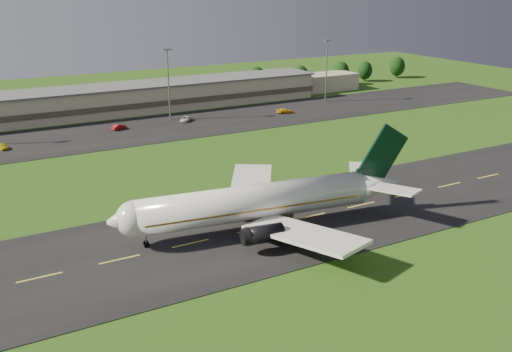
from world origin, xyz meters
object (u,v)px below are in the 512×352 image
light_mast_east (327,63)px  service_vehicle_a (2,146)px  airliner (259,202)px  light_mast_centre (168,76)px  service_vehicle_d (285,111)px  service_vehicle_b (119,127)px  terminal (155,96)px  service_vehicle_c (186,119)px

light_mast_east → service_vehicle_a: 102.49m
airliner → light_mast_east: (70.00, 80.11, 8.08)m
airliner → light_mast_centre: 81.91m
light_mast_centre → service_vehicle_a: 48.87m
light_mast_east → airliner: bearing=-131.1°
light_mast_centre → service_vehicle_a: (-46.29, -10.13, -11.94)m
service_vehicle_d → light_mast_centre: bearing=88.5°
light_mast_centre → service_vehicle_b: 20.84m
light_mast_east → service_vehicle_b: light_mast_east is taller
terminal → service_vehicle_b: (-17.84, -20.81, -3.19)m
service_vehicle_d → service_vehicle_c: bearing=95.1°
terminal → service_vehicle_c: terminal is taller
service_vehicle_d → service_vehicle_b: bearing=98.6°
terminal → service_vehicle_a: terminal is taller
light_mast_centre → terminal: bearing=85.0°
light_mast_east → service_vehicle_a: light_mast_east is taller
light_mast_centre → light_mast_east: size_ratio=1.00×
service_vehicle_b → service_vehicle_c: 19.48m
service_vehicle_a → service_vehicle_c: size_ratio=0.85×
airliner → light_mast_centre: size_ratio=2.51×
light_mast_east → service_vehicle_a: (-101.29, -10.13, -11.94)m
light_mast_east → service_vehicle_b: (-71.43, -4.63, -11.94)m
light_mast_east → terminal: bearing=163.2°
service_vehicle_a → service_vehicle_d: size_ratio=0.83×
service_vehicle_d → terminal: bearing=65.5°
airliner → terminal: airliner is taller
terminal → service_vehicle_a: bearing=-151.1°
airliner → light_mast_east: size_ratio=2.51×
terminal → service_vehicle_d: (32.10, -25.29, -3.17)m
service_vehicle_c → service_vehicle_a: bearing=-130.8°
service_vehicle_a → service_vehicle_b: (29.85, 5.50, -0.00)m
service_vehicle_b → service_vehicle_d: size_ratio=0.85×
terminal → light_mast_centre: size_ratio=7.13×
service_vehicle_c → light_mast_centre: bearing=166.9°
service_vehicle_b → service_vehicle_c: bearing=-114.8°
airliner → service_vehicle_d: size_ratio=10.30×
service_vehicle_c → service_vehicle_d: (30.46, -4.64, 0.05)m
light_mast_east → service_vehicle_d: 26.21m
light_mast_east → service_vehicle_b: size_ratio=4.81×
service_vehicle_b → light_mast_east: bearing=-111.5°
service_vehicle_a → service_vehicle_c: service_vehicle_a is taller
terminal → service_vehicle_a: (-47.69, -26.31, -3.19)m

